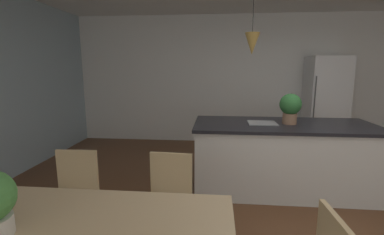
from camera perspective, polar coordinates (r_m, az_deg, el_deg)
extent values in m
cube|color=brown|center=(3.22, 24.87, -20.83)|extent=(10.00, 8.40, 0.04)
cube|color=white|center=(5.94, 15.48, 7.66)|extent=(10.00, 0.12, 2.70)
cube|color=#D1B284|center=(1.77, -25.64, -20.59)|extent=(1.90, 0.89, 0.04)
cube|color=tan|center=(2.68, -24.64, -16.55)|extent=(0.41, 0.41, 0.04)
cube|color=white|center=(2.66, -24.70, -15.88)|extent=(0.37, 0.37, 0.03)
cube|color=tan|center=(2.73, -23.22, -10.63)|extent=(0.38, 0.04, 0.42)
cylinder|color=tan|center=(2.85, -19.37, -19.60)|extent=(0.04, 0.04, 0.41)
cylinder|color=tan|center=(2.99, -25.73, -18.57)|extent=(0.04, 0.04, 0.41)
cube|color=tan|center=(2.39, -5.53, -18.94)|extent=(0.43, 0.43, 0.04)
cube|color=white|center=(2.38, -5.54, -18.21)|extent=(0.39, 0.39, 0.03)
cube|color=tan|center=(2.45, -4.48, -12.23)|extent=(0.38, 0.06, 0.42)
cylinder|color=tan|center=(2.62, -0.50, -21.82)|extent=(0.04, 0.04, 0.41)
cylinder|color=tan|center=(2.69, -8.14, -20.95)|extent=(0.04, 0.04, 0.41)
cube|color=silver|center=(3.76, 18.67, -8.14)|extent=(2.25, 0.92, 0.88)
cube|color=black|center=(3.64, 19.08, -1.56)|extent=(2.31, 0.98, 0.04)
cube|color=gray|center=(3.58, 14.75, -1.12)|extent=(0.36, 0.30, 0.01)
cube|color=silver|center=(5.89, 26.48, 2.65)|extent=(0.72, 0.64, 1.83)
cylinder|color=#4C4C4C|center=(5.46, 24.63, 2.27)|extent=(0.02, 0.02, 1.10)
cylinder|color=black|center=(3.57, 13.03, 22.57)|extent=(0.01, 0.01, 0.67)
cone|color=olive|center=(3.50, 12.70, 15.12)|extent=(0.19, 0.19, 0.26)
cylinder|color=#8C664C|center=(3.64, 20.11, -0.20)|extent=(0.18, 0.18, 0.14)
sphere|color=#2D6B33|center=(3.61, 20.29, 2.68)|extent=(0.27, 0.27, 0.27)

